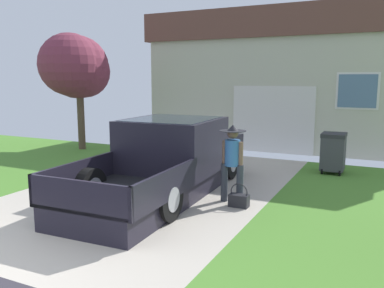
{
  "coord_description": "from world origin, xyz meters",
  "views": [
    {
      "loc": [
        4.63,
        -3.21,
        2.47
      ],
      "look_at": [
        0.83,
        4.63,
        1.05
      ],
      "focal_mm": 37.69,
      "sensor_mm": 36.0,
      "label": 1
    }
  ],
  "objects_px": {
    "handbag": "(239,200)",
    "house_with_garage": "(301,79)",
    "pickup_truck": "(171,159)",
    "person_with_hat": "(232,158)",
    "front_yard_tree": "(76,67)",
    "wheeled_trash_bin": "(333,151)"
  },
  "relations": [
    {
      "from": "wheeled_trash_bin",
      "to": "front_yard_tree",
      "type": "bearing_deg",
      "value": -179.8
    },
    {
      "from": "person_with_hat",
      "to": "wheeled_trash_bin",
      "type": "xyz_separation_m",
      "value": [
        1.5,
        3.59,
        -0.34
      ]
    },
    {
      "from": "handbag",
      "to": "front_yard_tree",
      "type": "relative_size",
      "value": 0.12
    },
    {
      "from": "handbag",
      "to": "house_with_garage",
      "type": "bearing_deg",
      "value": 94.02
    },
    {
      "from": "pickup_truck",
      "to": "house_with_garage",
      "type": "xyz_separation_m",
      "value": [
        1.13,
        8.58,
        1.73
      ]
    },
    {
      "from": "person_with_hat",
      "to": "house_with_garage",
      "type": "xyz_separation_m",
      "value": [
        -0.41,
        8.86,
        1.52
      ]
    },
    {
      "from": "pickup_truck",
      "to": "house_with_garage",
      "type": "bearing_deg",
      "value": 80.47
    },
    {
      "from": "person_with_hat",
      "to": "front_yard_tree",
      "type": "xyz_separation_m",
      "value": [
        -7.07,
        3.56,
        1.93
      ]
    },
    {
      "from": "handbag",
      "to": "house_with_garage",
      "type": "relative_size",
      "value": 0.04
    },
    {
      "from": "pickup_truck",
      "to": "front_yard_tree",
      "type": "relative_size",
      "value": 1.39
    },
    {
      "from": "pickup_truck",
      "to": "house_with_garage",
      "type": "relative_size",
      "value": 0.53
    },
    {
      "from": "person_with_hat",
      "to": "handbag",
      "type": "relative_size",
      "value": 3.37
    },
    {
      "from": "front_yard_tree",
      "to": "wheeled_trash_bin",
      "type": "xyz_separation_m",
      "value": [
        8.58,
        0.03,
        -2.28
      ]
    },
    {
      "from": "front_yard_tree",
      "to": "wheeled_trash_bin",
      "type": "bearing_deg",
      "value": 0.2
    },
    {
      "from": "house_with_garage",
      "to": "wheeled_trash_bin",
      "type": "xyz_separation_m",
      "value": [
        1.91,
        -5.26,
        -1.87
      ]
    },
    {
      "from": "person_with_hat",
      "to": "house_with_garage",
      "type": "bearing_deg",
      "value": -82.8
    },
    {
      "from": "person_with_hat",
      "to": "wheeled_trash_bin",
      "type": "distance_m",
      "value": 3.91
    },
    {
      "from": "handbag",
      "to": "front_yard_tree",
      "type": "xyz_separation_m",
      "value": [
        -7.3,
        3.78,
        2.71
      ]
    },
    {
      "from": "house_with_garage",
      "to": "front_yard_tree",
      "type": "relative_size",
      "value": 2.61
    },
    {
      "from": "pickup_truck",
      "to": "house_with_garage",
      "type": "distance_m",
      "value": 8.83
    },
    {
      "from": "person_with_hat",
      "to": "pickup_truck",
      "type": "bearing_deg",
      "value": -5.66
    },
    {
      "from": "pickup_truck",
      "to": "person_with_hat",
      "type": "relative_size",
      "value": 3.52
    }
  ]
}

